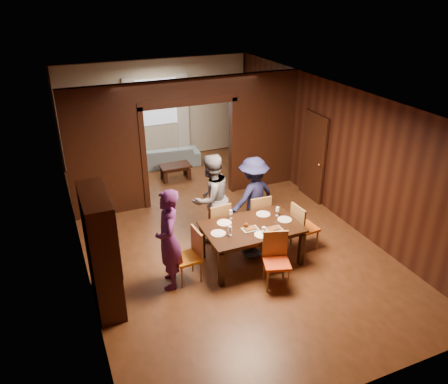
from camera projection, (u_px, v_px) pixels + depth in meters
name	position (u px, v px, depth m)	size (l,w,h in m)	color
floor	(216.00, 228.00, 9.41)	(9.00, 9.00, 0.00)	#4A2B14
ceiling	(214.00, 95.00, 8.13)	(5.50, 9.00, 0.02)	silver
room_walls	(185.00, 136.00, 10.30)	(5.52, 9.01, 2.90)	black
person_purple	(169.00, 240.00, 7.32)	(0.66, 0.43, 1.82)	#54205F
person_grey	(211.00, 198.00, 8.65)	(0.90, 0.70, 1.85)	slate
person_navy	(253.00, 196.00, 8.93)	(1.08, 0.62, 1.68)	#191B40
sofa	(165.00, 156.00, 12.46)	(1.95, 0.76, 0.57)	#839EAC
serving_bowl	(252.00, 220.00, 8.13)	(0.34, 0.34, 0.08)	black
dining_table	(251.00, 244.00, 8.17)	(1.77, 1.10, 0.76)	black
coffee_table	(175.00, 172.00, 11.65)	(0.80, 0.50, 0.40)	black
chair_left	(187.00, 256.00, 7.61)	(0.44, 0.44, 0.97)	orange
chair_right	(305.00, 226.00, 8.53)	(0.44, 0.44, 0.97)	#D05913
chair_far_l	(216.00, 223.00, 8.64)	(0.44, 0.44, 0.97)	orange
chair_far_r	(256.00, 215.00, 8.95)	(0.44, 0.44, 0.97)	orange
chair_near	(277.00, 262.00, 7.47)	(0.44, 0.44, 0.97)	red
hutch	(101.00, 251.00, 6.84)	(0.40, 1.20, 2.00)	black
door_right	(313.00, 157.00, 10.30)	(0.06, 0.90, 2.10)	black
window_far	(156.00, 102.00, 12.33)	(1.20, 0.03, 1.30)	silver
curtain_left	(132.00, 121.00, 12.23)	(0.35, 0.06, 2.40)	white
curtain_right	(183.00, 115.00, 12.76)	(0.35, 0.06, 2.40)	white
plate_left	(218.00, 233.00, 7.76)	(0.27, 0.27, 0.01)	silver
plate_far_l	(224.00, 223.00, 8.10)	(0.27, 0.27, 0.01)	white
plate_far_r	(263.00, 214.00, 8.40)	(0.27, 0.27, 0.01)	silver
plate_right	(285.00, 220.00, 8.21)	(0.27, 0.27, 0.01)	silver
plate_near	(262.00, 235.00, 7.72)	(0.27, 0.27, 0.01)	white
platter_a	(250.00, 229.00, 7.88)	(0.30, 0.20, 0.04)	gray
platter_b	(274.00, 229.00, 7.88)	(0.30, 0.20, 0.04)	gray
wineglass_left	(230.00, 231.00, 7.68)	(0.08, 0.08, 0.18)	white
wineglass_far	(231.00, 214.00, 8.22)	(0.08, 0.08, 0.18)	silver
wineglass_right	(277.00, 211.00, 8.32)	(0.08, 0.08, 0.18)	silver
tumbler	(264.00, 230.00, 7.73)	(0.07, 0.07, 0.14)	silver
condiment_jar	(246.00, 226.00, 7.91)	(0.08, 0.08, 0.11)	#533013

